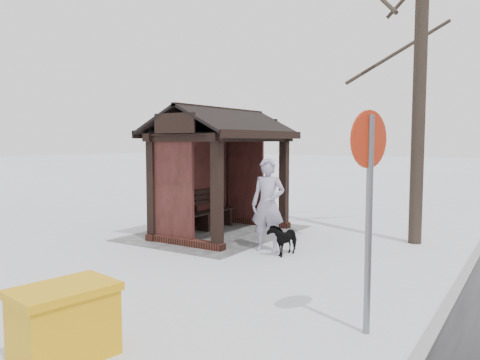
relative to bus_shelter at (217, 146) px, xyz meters
name	(u,v)px	position (x,y,z in m)	size (l,w,h in m)	color
ground	(223,234)	(0.00, 0.16, -2.17)	(120.00, 120.00, 0.00)	silver
kerb	(470,266)	(0.00, 5.66, -2.16)	(120.00, 0.15, 0.06)	gray
trampled_patch	(216,233)	(0.00, -0.04, -2.16)	(4.20, 3.20, 0.02)	gray
bus_shelter	(217,146)	(0.00, 0.00, 0.00)	(3.60, 2.40, 3.09)	#381D14
pedestrian	(268,205)	(0.92, 1.94, -1.20)	(0.71, 0.46, 1.94)	#9D95AF
dog	(283,239)	(1.04, 2.36, -1.84)	(0.35, 0.76, 0.64)	black
grit_bin	(64,322)	(6.32, 2.54, -1.77)	(1.13, 0.86, 0.79)	#D7980C
road_sign	(368,176)	(3.95, 4.97, -0.29)	(0.65, 0.23, 2.65)	slate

